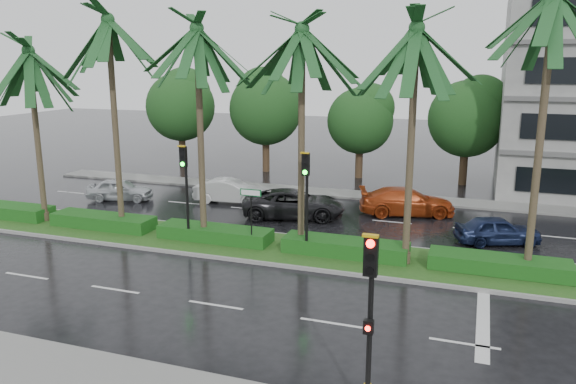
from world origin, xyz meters
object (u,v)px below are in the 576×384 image
(car_darkgrey, at_px, (294,204))
(car_blue, at_px, (498,230))
(car_silver, at_px, (120,190))
(car_red, at_px, (407,201))
(signal_median_left, at_px, (185,179))
(car_white, at_px, (230,191))
(signal_near, at_px, (369,318))
(street_sign, at_px, (251,203))

(car_darkgrey, bearing_deg, car_blue, -110.83)
(car_silver, relative_size, car_red, 0.76)
(signal_median_left, bearing_deg, car_red, 44.53)
(car_white, bearing_deg, car_blue, -108.76)
(signal_near, height_order, car_silver, signal_near)
(signal_near, bearing_deg, car_silver, 138.57)
(car_blue, bearing_deg, street_sign, 94.28)
(signal_median_left, relative_size, car_silver, 1.16)
(car_white, height_order, car_red, car_red)
(signal_near, bearing_deg, street_sign, 125.34)
(car_white, distance_m, car_darkgrey, 4.84)
(signal_median_left, relative_size, car_red, 0.87)
(car_white, bearing_deg, signal_near, -153.87)
(street_sign, relative_size, car_white, 0.63)
(car_silver, relative_size, car_white, 0.92)
(signal_near, bearing_deg, car_white, 123.51)
(signal_median_left, xyz_separation_m, car_white, (-1.50, 7.68, -2.32))
(street_sign, height_order, car_darkgrey, street_sign)
(car_red, bearing_deg, car_white, 77.55)
(signal_median_left, height_order, car_red, signal_median_left)
(car_silver, xyz_separation_m, car_red, (16.33, 2.31, 0.08))
(car_silver, bearing_deg, signal_near, -146.90)
(signal_near, relative_size, car_white, 1.06)
(car_darkgrey, xyz_separation_m, car_blue, (10.00, -1.12, -0.11))
(car_white, xyz_separation_m, car_darkgrey, (4.50, -1.79, 0.06))
(signal_median_left, relative_size, car_blue, 1.18)
(car_silver, bearing_deg, car_blue, -109.01)
(car_blue, bearing_deg, signal_near, 147.96)
(car_silver, relative_size, car_blue, 1.02)
(car_white, bearing_deg, car_red, -93.47)
(street_sign, relative_size, car_silver, 0.69)
(car_blue, bearing_deg, car_red, 31.02)
(car_darkgrey, bearing_deg, car_red, -80.16)
(car_blue, bearing_deg, car_white, 58.31)
(car_white, bearing_deg, car_silver, 97.06)
(car_blue, bearing_deg, car_darkgrey, 63.28)
(signal_median_left, distance_m, car_blue, 14.04)
(car_darkgrey, bearing_deg, car_silver, 74.72)
(signal_median_left, distance_m, car_white, 8.16)
(signal_median_left, relative_size, street_sign, 1.68)
(signal_near, distance_m, car_blue, 14.87)
(car_silver, xyz_separation_m, car_blue, (20.83, -1.29, -0.01))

